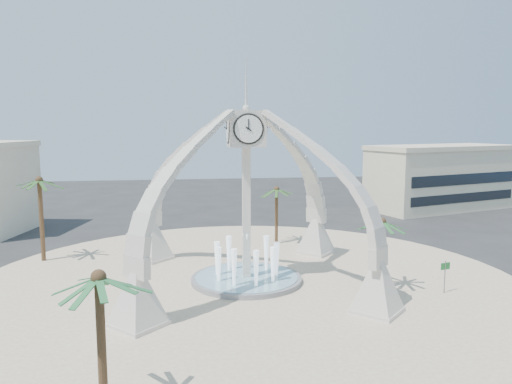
{
  "coord_description": "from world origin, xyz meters",
  "views": [
    {
      "loc": [
        -4.37,
        -34.67,
        11.34
      ],
      "look_at": [
        0.99,
        2.0,
        6.32
      ],
      "focal_mm": 35.0,
      "sensor_mm": 36.0,
      "label": 1
    }
  ],
  "objects": [
    {
      "name": "palm_west",
      "position": [
        -16.1,
        8.05,
        6.7
      ],
      "size": [
        4.98,
        4.98,
        7.55
      ],
      "rotation": [
        0.0,
        0.0,
        0.35
      ],
      "color": "brown",
      "rests_on": "ground"
    },
    {
      "name": "street_sign",
      "position": [
        12.91,
        -4.37,
        1.63
      ],
      "size": [
        0.81,
        0.25,
        2.28
      ],
      "rotation": [
        0.0,
        0.0,
        0.28
      ],
      "color": "slate",
      "rests_on": "ground"
    },
    {
      "name": "building_ne",
      "position": [
        30.0,
        28.0,
        4.31
      ],
      "size": [
        21.87,
        14.17,
        8.6
      ],
      "rotation": [
        0.0,
        0.0,
        0.31
      ],
      "color": "beige",
      "rests_on": "ground"
    },
    {
      "name": "fountain",
      "position": [
        0.0,
        0.0,
        0.29
      ],
      "size": [
        8.0,
        8.0,
        3.62
      ],
      "color": "gray",
      "rests_on": "ground"
    },
    {
      "name": "clock_tower",
      "position": [
        -0.0,
        -0.0,
        6.49
      ],
      "size": [
        17.94,
        17.94,
        16.3
      ],
      "color": "beige",
      "rests_on": "ground"
    },
    {
      "name": "palm_east",
      "position": [
        8.89,
        -3.09,
        4.76
      ],
      "size": [
        3.92,
        3.92,
        5.47
      ],
      "rotation": [
        0.0,
        0.0,
        -0.16
      ],
      "color": "brown",
      "rests_on": "ground"
    },
    {
      "name": "palm_north",
      "position": [
        4.31,
        11.25,
        5.21
      ],
      "size": [
        4.28,
        4.28,
        5.92
      ],
      "rotation": [
        0.0,
        0.0,
        -0.36
      ],
      "color": "brown",
      "rests_on": "ground"
    },
    {
      "name": "plaza",
      "position": [
        0.0,
        0.0,
        0.03
      ],
      "size": [
        40.0,
        40.0,
        0.06
      ],
      "primitive_type": "cylinder",
      "color": "beige",
      "rests_on": "ground"
    },
    {
      "name": "ground",
      "position": [
        0.0,
        0.0,
        0.0
      ],
      "size": [
        140.0,
        140.0,
        0.0
      ],
      "primitive_type": "plane",
      "color": "#282828",
      "rests_on": "ground"
    },
    {
      "name": "palm_south",
      "position": [
        -7.63,
        -15.78,
        5.53
      ],
      "size": [
        4.06,
        4.06,
        6.32
      ],
      "rotation": [
        0.0,
        0.0,
        0.09
      ],
      "color": "brown",
      "rests_on": "ground"
    }
  ]
}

